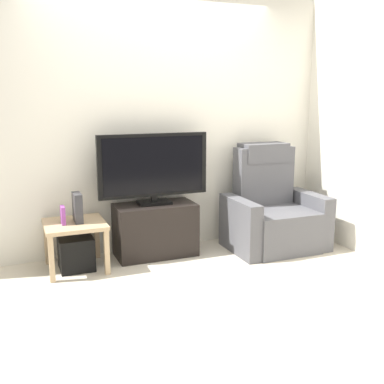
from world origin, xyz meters
The scene contains 10 objects.
ground_plane centered at (0.00, 0.00, 0.00)m, with size 6.40×6.40×0.00m, color beige.
wall_back centered at (0.00, 1.13, 1.30)m, with size 6.40×0.06×2.60m, color silver.
wall_side centered at (1.88, 0.00, 1.30)m, with size 0.06×4.48×2.60m, color silver.
tv_stand centered at (-0.09, 0.86, 0.26)m, with size 0.79×0.41×0.53m.
television centered at (-0.09, 0.88, 0.89)m, with size 1.10×0.20×0.69m.
recliner_armchair centered at (1.14, 0.67, 0.37)m, with size 0.98×0.78×1.08m.
side_table centered at (-0.89, 0.77, 0.38)m, with size 0.54×0.54×0.45m.
subwoofer_box centered at (-0.89, 0.77, 0.15)m, with size 0.31×0.31×0.31m, color black.
book_upright centered at (-0.99, 0.75, 0.53)m, with size 0.03×0.12×0.16m, color purple.
game_console centered at (-0.85, 0.78, 0.58)m, with size 0.07×0.20×0.27m, color #333338.
Camera 1 is at (-1.40, -3.35, 1.58)m, focal length 42.84 mm.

